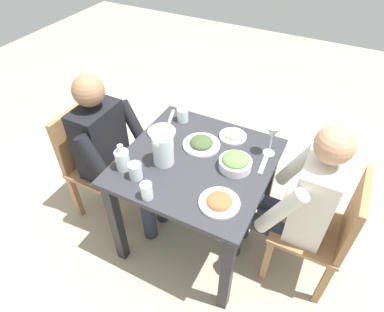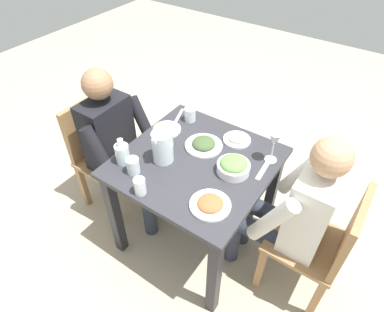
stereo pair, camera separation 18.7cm
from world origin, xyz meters
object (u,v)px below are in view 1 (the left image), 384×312
at_px(diner_near, 296,199).
at_px(plate_beans, 233,135).
at_px(chair_near, 326,228).
at_px(water_glass_near_left, 147,191).
at_px(water_pitcher, 163,149).
at_px(plate_rice_curry, 219,202).
at_px(diner_far, 113,151).
at_px(wine_glass, 272,134).
at_px(dining_table, 196,176).
at_px(water_glass_center, 183,115).
at_px(chair_far, 93,158).
at_px(plate_dolmas, 201,143).
at_px(water_glass_near_right, 135,171).
at_px(plate_fries, 162,131).
at_px(oil_carafe, 123,161).
at_px(salad_bowl, 235,162).

distance_m(diner_near, plate_beans, 0.54).
distance_m(chair_near, water_glass_near_left, 1.04).
bearing_deg(water_pitcher, plate_rice_curry, -109.17).
height_order(diner_far, wine_glass, diner_far).
distance_m(plate_beans, wine_glass, 0.28).
bearing_deg(dining_table, water_glass_near_left, 165.07).
xyz_separation_m(plate_rice_curry, water_glass_center, (0.55, 0.51, 0.03)).
distance_m(chair_far, diner_near, 1.39).
relative_size(chair_far, plate_dolmas, 3.73).
xyz_separation_m(plate_rice_curry, plate_beans, (0.53, 0.14, -0.00)).
xyz_separation_m(chair_far, plate_dolmas, (0.18, -0.76, 0.29)).
bearing_deg(water_glass_near_left, dining_table, -14.93).
xyz_separation_m(plate_dolmas, plate_rice_curry, (-0.37, -0.28, -0.00)).
height_order(plate_rice_curry, water_glass_near_right, water_glass_near_right).
distance_m(water_pitcher, water_glass_near_right, 0.20).
bearing_deg(plate_beans, plate_fries, 111.14).
bearing_deg(water_glass_center, diner_far, 138.04).
bearing_deg(plate_fries, water_glass_center, -17.64).
xyz_separation_m(plate_beans, wine_glass, (-0.05, -0.25, 0.13)).
distance_m(water_glass_near_left, oil_carafe, 0.27).
height_order(water_pitcher, water_glass_near_right, water_pitcher).
relative_size(chair_near, water_glass_center, 9.47).
distance_m(plate_beans, water_glass_near_left, 0.70).
xyz_separation_m(salad_bowl, water_glass_near_right, (-0.32, 0.45, 0.01)).
bearing_deg(salad_bowl, chair_far, 95.50).
bearing_deg(water_glass_near_right, chair_far, 68.36).
xyz_separation_m(chair_near, diner_far, (-0.14, 1.37, 0.14)).
xyz_separation_m(plate_fries, plate_beans, (0.16, -0.42, 0.00)).
distance_m(plate_fries, wine_glass, 0.69).
height_order(water_pitcher, water_glass_center, water_pitcher).
relative_size(plate_dolmas, water_glass_near_right, 2.38).
distance_m(salad_bowl, plate_rice_curry, 0.29).
xyz_separation_m(chair_far, water_pitcher, (-0.04, -0.63, 0.36)).
relative_size(chair_near, water_glass_near_right, 8.90).
bearing_deg(oil_carafe, plate_beans, -39.45).
bearing_deg(water_glass_near_right, water_pitcher, -22.07).
distance_m(diner_far, plate_dolmas, 0.60).
height_order(plate_dolmas, plate_fries, plate_dolmas).
xyz_separation_m(chair_far, water_glass_center, (0.36, -0.53, 0.31)).
distance_m(salad_bowl, water_glass_near_right, 0.55).
xyz_separation_m(water_pitcher, plate_fries, (0.23, 0.15, -0.08)).
relative_size(chair_far, water_glass_near_right, 8.90).
height_order(chair_near, oil_carafe, oil_carafe).
bearing_deg(plate_dolmas, plate_rice_curry, -142.90).
relative_size(plate_fries, water_glass_center, 1.99).
distance_m(water_pitcher, water_glass_near_left, 0.28).
bearing_deg(dining_table, plate_fries, 67.64).
height_order(chair_near, plate_beans, chair_near).
bearing_deg(water_glass_near_right, diner_near, -66.33).
bearing_deg(chair_far, oil_carafe, -112.90).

